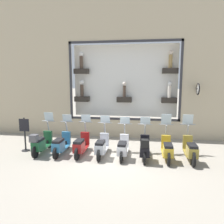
{
  "coord_description": "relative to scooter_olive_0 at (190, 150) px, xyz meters",
  "views": [
    {
      "loc": [
        -8.09,
        -1.11,
        3.16
      ],
      "look_at": [
        1.76,
        0.38,
        1.63
      ],
      "focal_mm": 35.0,
      "sensor_mm": 36.0,
      "label": 1
    }
  ],
  "objects": [
    {
      "name": "ground_plane",
      "position": [
        -0.32,
        2.89,
        -0.45
      ],
      "size": [
        120.0,
        120.0,
        0.0
      ],
      "primitive_type": "plane",
      "color": "gray"
    },
    {
      "name": "building_facade",
      "position": [
        3.29,
        2.89,
        3.48
      ],
      "size": [
        1.21,
        36.0,
        7.73
      ],
      "color": "tan",
      "rests_on": "ground_plane"
    },
    {
      "name": "scooter_olive_0",
      "position": [
        0.0,
        0.0,
        0.0
      ],
      "size": [
        1.81,
        0.61,
        1.7
      ],
      "color": "black",
      "rests_on": "ground_plane"
    },
    {
      "name": "scooter_yellow_1",
      "position": [
        -0.0,
        0.87,
        -0.02
      ],
      "size": [
        1.8,
        0.61,
        1.69
      ],
      "color": "black",
      "rests_on": "ground_plane"
    },
    {
      "name": "scooter_black_2",
      "position": [
        -0.08,
        1.74,
        0.01
      ],
      "size": [
        1.79,
        0.6,
        1.55
      ],
      "color": "black",
      "rests_on": "ground_plane"
    },
    {
      "name": "scooter_white_3",
      "position": [
        -0.01,
        2.6,
        -0.04
      ],
      "size": [
        1.79,
        0.6,
        1.53
      ],
      "color": "black",
      "rests_on": "ground_plane"
    },
    {
      "name": "scooter_silver_4",
      "position": [
        -0.01,
        3.47,
        -0.03
      ],
      "size": [
        1.8,
        0.6,
        1.56
      ],
      "color": "black",
      "rests_on": "ground_plane"
    },
    {
      "name": "scooter_red_5",
      "position": [
        -0.01,
        4.34,
        -0.02
      ],
      "size": [
        1.8,
        0.6,
        1.58
      ],
      "color": "black",
      "rests_on": "ground_plane"
    },
    {
      "name": "scooter_teal_6",
      "position": [
        -0.01,
        5.21,
        -0.03
      ],
      "size": [
        1.8,
        0.61,
        1.57
      ],
      "color": "black",
      "rests_on": "ground_plane"
    },
    {
      "name": "scooter_green_7",
      "position": [
        -0.07,
        6.08,
        0.02
      ],
      "size": [
        1.8,
        0.61,
        1.65
      ],
      "color": "black",
      "rests_on": "ground_plane"
    },
    {
      "name": "shop_sign_post",
      "position": [
        0.18,
        6.93,
        0.34
      ],
      "size": [
        0.36,
        0.45,
        1.48
      ],
      "color": "#232326",
      "rests_on": "ground_plane"
    }
  ]
}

